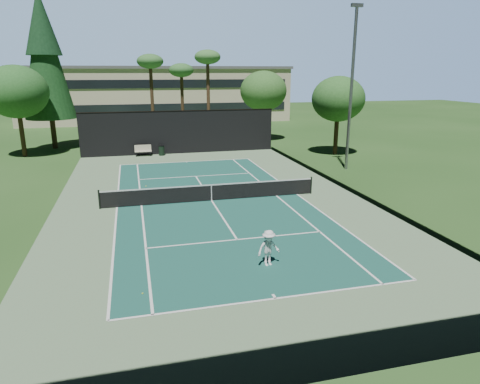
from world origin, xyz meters
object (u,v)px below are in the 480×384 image
at_px(tennis_ball_d, 166,193).
at_px(trash_bin, 162,150).
at_px(tennis_ball_b, 146,186).
at_px(tennis_ball_c, 216,192).
at_px(tennis_net, 211,192).
at_px(tennis_ball_a, 143,293).
at_px(park_bench, 143,150).
at_px(player, 269,248).

distance_m(tennis_ball_d, trash_bin, 13.07).
xyz_separation_m(tennis_ball_b, tennis_ball_c, (4.26, -2.66, -0.00)).
bearing_deg(tennis_net, tennis_ball_a, -112.78).
bearing_deg(tennis_ball_c, tennis_net, -108.64).
bearing_deg(tennis_ball_a, tennis_net, 67.22).
bearing_deg(tennis_ball_a, tennis_ball_b, 87.33).
height_order(tennis_ball_c, park_bench, park_bench).
bearing_deg(tennis_ball_b, tennis_ball_c, -31.98).
distance_m(tennis_net, tennis_ball_b, 5.72).
distance_m(tennis_net, park_bench, 15.90).
xyz_separation_m(tennis_ball_c, park_bench, (-4.05, 13.83, 0.51)).
bearing_deg(trash_bin, tennis_ball_b, -99.60).
relative_size(tennis_ball_b, trash_bin, 0.08).
bearing_deg(trash_bin, player, -84.44).
bearing_deg(park_bench, trash_bin, -3.94).
distance_m(player, park_bench, 25.13).
bearing_deg(tennis_ball_b, tennis_ball_a, -92.67).
height_order(tennis_ball_d, park_bench, park_bench).
relative_size(tennis_ball_b, park_bench, 0.05).
xyz_separation_m(tennis_ball_d, trash_bin, (0.66, 13.04, 0.45)).
distance_m(player, tennis_ball_a, 5.14).
bearing_deg(tennis_net, tennis_ball_d, 136.61).
height_order(player, park_bench, player).
relative_size(tennis_net, player, 8.71).
height_order(tennis_ball_b, trash_bin, trash_bin).
relative_size(player, park_bench, 0.99).
bearing_deg(tennis_ball_a, trash_bin, 84.34).
bearing_deg(player, tennis_ball_c, 78.74).
distance_m(tennis_ball_a, trash_bin, 25.96).
xyz_separation_m(tennis_ball_c, tennis_ball_d, (-3.05, 0.67, -0.01)).
relative_size(tennis_net, tennis_ball_b, 177.90).
height_order(tennis_net, tennis_ball_b, tennis_net).
bearing_deg(tennis_ball_b, trash_bin, 80.40).
xyz_separation_m(tennis_ball_a, tennis_ball_d, (1.90, 12.79, -0.00)).
xyz_separation_m(tennis_ball_a, tennis_ball_c, (4.95, 12.12, 0.00)).
bearing_deg(trash_bin, tennis_net, -83.24).
distance_m(tennis_ball_c, trash_bin, 13.93).
bearing_deg(player, tennis_net, 82.23).
relative_size(tennis_ball_a, tennis_ball_c, 0.91).
height_order(player, tennis_ball_b, player).
bearing_deg(player, park_bench, 87.99).
relative_size(tennis_net, park_bench, 8.60).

